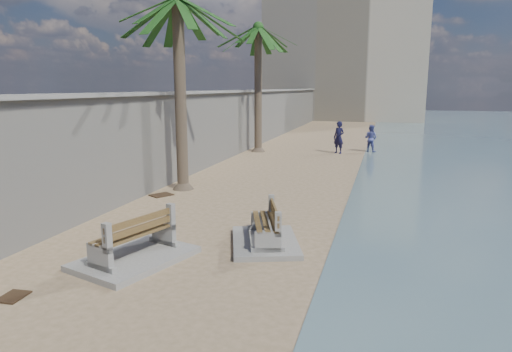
{
  "coord_description": "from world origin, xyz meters",
  "views": [
    {
      "loc": [
        3.13,
        -5.69,
        3.77
      ],
      "look_at": [
        -0.5,
        7.0,
        1.2
      ],
      "focal_mm": 32.0,
      "sensor_mm": 36.0,
      "label": 1
    }
  ],
  "objects_px": {
    "bench_far": "(134,242)",
    "person_b": "(371,137)",
    "palm_back": "(258,29)",
    "palm_mid": "(177,2)",
    "bench_near": "(265,228)",
    "person_a": "(339,135)"
  },
  "relations": [
    {
      "from": "palm_mid",
      "to": "palm_back",
      "type": "xyz_separation_m",
      "value": [
        -0.05,
        10.62,
        0.32
      ]
    },
    {
      "from": "bench_near",
      "to": "person_a",
      "type": "distance_m",
      "value": 16.33
    },
    {
      "from": "bench_far",
      "to": "palm_mid",
      "type": "xyz_separation_m",
      "value": [
        -2.08,
        6.97,
        6.25
      ]
    },
    {
      "from": "bench_far",
      "to": "person_b",
      "type": "distance_m",
      "value": 19.85
    },
    {
      "from": "palm_back",
      "to": "person_b",
      "type": "xyz_separation_m",
      "value": [
        6.44,
        1.79,
        -6.14
      ]
    },
    {
      "from": "person_a",
      "to": "person_b",
      "type": "distance_m",
      "value": 2.14
    },
    {
      "from": "palm_back",
      "to": "person_b",
      "type": "bearing_deg",
      "value": 15.52
    },
    {
      "from": "bench_near",
      "to": "bench_far",
      "type": "bearing_deg",
      "value": -143.19
    },
    {
      "from": "palm_mid",
      "to": "palm_back",
      "type": "height_order",
      "value": "palm_back"
    },
    {
      "from": "bench_near",
      "to": "person_b",
      "type": "distance_m",
      "value": 17.63
    },
    {
      "from": "person_a",
      "to": "bench_near",
      "type": "bearing_deg",
      "value": -60.93
    },
    {
      "from": "bench_far",
      "to": "palm_back",
      "type": "bearing_deg",
      "value": 96.88
    },
    {
      "from": "bench_near",
      "to": "palm_back",
      "type": "height_order",
      "value": "palm_back"
    },
    {
      "from": "bench_near",
      "to": "person_a",
      "type": "height_order",
      "value": "person_a"
    },
    {
      "from": "person_a",
      "to": "person_b",
      "type": "bearing_deg",
      "value": 63.9
    },
    {
      "from": "palm_mid",
      "to": "person_b",
      "type": "distance_m",
      "value": 15.12
    },
    {
      "from": "bench_near",
      "to": "person_b",
      "type": "relative_size",
      "value": 1.5
    },
    {
      "from": "palm_back",
      "to": "bench_far",
      "type": "bearing_deg",
      "value": -83.12
    },
    {
      "from": "bench_near",
      "to": "palm_back",
      "type": "bearing_deg",
      "value": 106.28
    },
    {
      "from": "bench_far",
      "to": "palm_mid",
      "type": "relative_size",
      "value": 0.37
    },
    {
      "from": "palm_back",
      "to": "bench_near",
      "type": "bearing_deg",
      "value": -73.72
    },
    {
      "from": "bench_far",
      "to": "person_b",
      "type": "relative_size",
      "value": 1.63
    }
  ]
}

